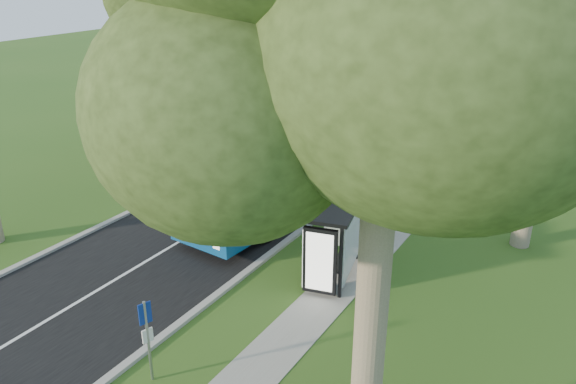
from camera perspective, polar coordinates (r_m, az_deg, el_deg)
name	(u,v)px	position (r m, az deg, el deg)	size (l,w,h in m)	color
ground	(263,261)	(19.97, -2.55, -7.03)	(120.00, 120.00, 0.00)	#30571B
road	(313,162)	(29.44, 2.56, 3.04)	(7.00, 100.00, 0.02)	black
kerb_east	(375,174)	(28.02, 8.84, 1.86)	(0.25, 100.00, 0.12)	#9E9B93
kerb_west	(258,150)	(31.15, -3.10, 4.25)	(0.25, 100.00, 0.12)	#9E9B93
centre_line	(313,162)	(29.43, 2.56, 3.07)	(0.12, 100.00, 0.01)	white
footpath	(435,186)	(27.14, 14.66, 0.56)	(1.50, 100.00, 0.02)	gray
bus	(300,162)	(24.17, 1.25, 3.06)	(3.63, 13.08, 3.43)	white
bus_stop_sign	(147,332)	(14.52, -14.12, -13.60)	(0.15, 0.32, 2.32)	gray
bus_shelter	(330,230)	(17.96, 4.24, -3.90)	(2.33, 3.39, 2.65)	black
litter_bin	(332,212)	(22.42, 4.46, -2.06)	(0.61, 0.61, 1.06)	black
car_white	(327,91)	(41.91, 3.97, 10.17)	(2.01, 4.99, 1.70)	silver
car_silver	(360,83)	(45.42, 7.29, 10.93)	(1.64, 4.71, 1.55)	#A2A5A9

